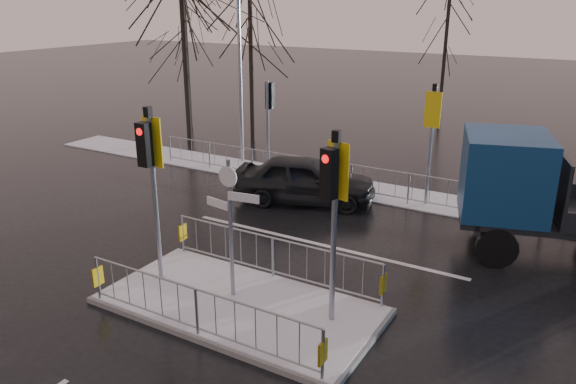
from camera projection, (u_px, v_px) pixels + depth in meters
The scene contains 12 objects.
ground at pixel (239, 308), 12.05m from camera, with size 120.00×120.00×0.00m, color black.
snow_verge at pixel (385, 193), 19.05m from camera, with size 30.00×2.00×0.04m, color white.
lane_markings at pixel (230, 315), 11.77m from camera, with size 8.00×11.38×0.01m.
traffic_island at pixel (239, 292), 11.93m from camera, with size 6.00×3.04×4.15m.
far_kerb_fixtures at pixel (389, 170), 18.17m from camera, with size 18.00×0.65×3.83m.
car_far_lane at pixel (305, 180), 18.06m from camera, with size 1.81×4.51×1.54m, color black.
flatbed_truck at pixel (542, 193), 14.14m from camera, with size 7.11×4.22×3.11m.
tree_near_a at pixel (182, 3), 24.03m from camera, with size 4.75×4.75×8.97m.
tree_near_b at pixel (250, 26), 24.38m from camera, with size 4.00×4.00×7.55m.
tree_near_c at pixel (186, 37), 27.55m from camera, with size 3.50×3.50×6.61m.
tree_far_a at pixel (447, 28), 29.37m from camera, with size 3.75×3.75×7.08m.
street_lamp_left at pixel (241, 48), 21.39m from camera, with size 1.25×0.18×8.20m.
Camera 1 is at (6.24, -8.59, 6.30)m, focal length 35.00 mm.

